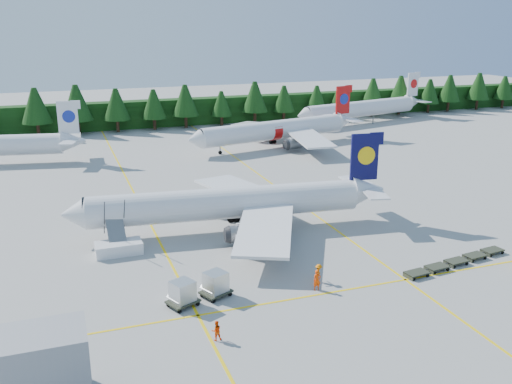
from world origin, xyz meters
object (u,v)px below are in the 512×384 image
object	(u,v)px
service_truck	(263,238)
airliner_navy	(221,204)
airliner_red	(271,131)
airstairs	(118,244)

from	to	relation	value
service_truck	airliner_navy	bearing A→B (deg)	92.37
airliner_red	service_truck	xyz separation A→B (m)	(-19.12, -46.99, -1.84)
airliner_red	airliner_navy	bearing A→B (deg)	-130.80
service_truck	airstairs	bearing A→B (deg)	145.53
airliner_navy	service_truck	size ratio (longest dim) A/B	6.10
airliner_navy	airliner_red	xyz separation A→B (m)	(21.66, 39.92, -0.01)
airliner_navy	airstairs	size ratio (longest dim) A/B	5.61
airliner_red	service_truck	size ratio (longest dim) A/B	6.02
service_truck	airliner_red	bearing A→B (deg)	50.43
airliner_red	service_truck	bearing A→B (deg)	-124.45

